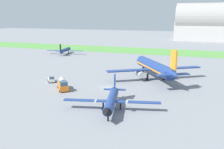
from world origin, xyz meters
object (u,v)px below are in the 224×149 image
(airplane_foreground_turboprop, at_px, (112,100))
(airplane_taxiing_turboprop, at_px, (65,50))
(airplane_midfield_jet, at_px, (155,67))
(pushback_tug_near_gate, at_px, (51,79))
(fuel_truck_midfield, at_px, (63,85))

(airplane_foreground_turboprop, bearing_deg, airplane_taxiing_turboprop, -157.08)
(airplane_taxiing_turboprop, bearing_deg, airplane_midfield_jet, -136.89)
(airplane_midfield_jet, xyz_separation_m, pushback_tug_near_gate, (-30.54, -14.97, -3.26))
(airplane_foreground_turboprop, xyz_separation_m, airplane_taxiing_turboprop, (-54.61, 72.53, -0.12))
(airplane_midfield_jet, height_order, airplane_foreground_turboprop, airplane_midfield_jet)
(airplane_taxiing_turboprop, xyz_separation_m, fuel_truck_midfield, (35.85, -62.28, -0.72))
(airplane_foreground_turboprop, distance_m, pushback_tug_near_gate, 31.65)
(airplane_taxiing_turboprop, bearing_deg, pushback_tug_near_gate, -165.42)
(fuel_truck_midfield, bearing_deg, airplane_foreground_turboprop, 22.94)
(pushback_tug_near_gate, xyz_separation_m, fuel_truck_midfield, (8.11, -6.40, 0.67))
(airplane_taxiing_turboprop, bearing_deg, airplane_foreground_turboprop, -154.85)
(airplane_foreground_turboprop, distance_m, fuel_truck_midfield, 21.40)
(airplane_midfield_jet, distance_m, airplane_foreground_turboprop, 31.89)
(airplane_midfield_jet, relative_size, pushback_tug_near_gate, 7.28)
(airplane_taxiing_turboprop, height_order, pushback_tug_near_gate, airplane_taxiing_turboprop)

